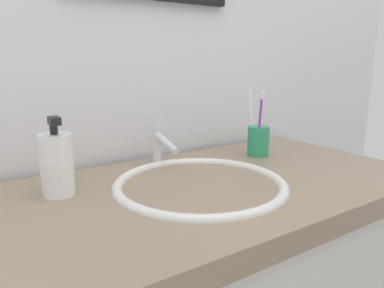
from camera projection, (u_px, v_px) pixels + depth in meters
The scene contains 7 objects.
tiled_wall_back at pixel (147, 50), 1.02m from camera, with size 2.26×0.04×2.40m, color silver.
sink_basin at pixel (199, 201), 0.83m from camera, with size 0.40×0.40×0.12m.
faucet at pixel (160, 142), 0.97m from camera, with size 0.02×0.15×0.13m.
toothbrush_cup at pixel (258, 141), 1.07m from camera, with size 0.06×0.06×0.09m, color #2D9966.
toothbrush_purple at pixel (260, 119), 1.02m from camera, with size 0.02×0.03×0.19m.
toothbrush_white at pixel (251, 117), 1.09m from camera, with size 0.01×0.05×0.19m.
soap_dispenser at pixel (57, 164), 0.75m from camera, with size 0.07×0.07×0.17m.
Camera 1 is at (-0.47, -0.64, 1.17)m, focal length 33.36 mm.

